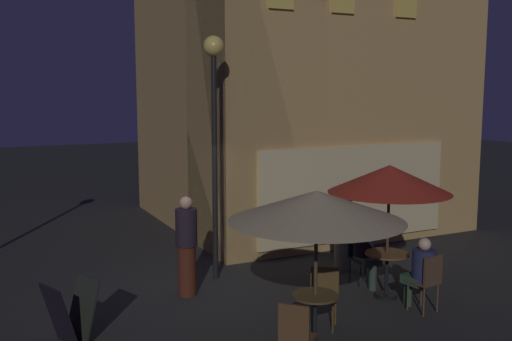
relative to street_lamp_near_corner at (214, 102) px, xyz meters
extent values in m
plane|color=#282928|center=(-0.84, -0.50, -3.29)|extent=(60.00, 60.00, 0.00)
cube|color=tan|center=(3.94, 1.79, 0.56)|extent=(6.87, 2.26, 7.71)
cube|color=tan|center=(1.63, 4.00, 0.56)|extent=(2.26, 6.69, 7.71)
cube|color=beige|center=(3.60, 0.62, -2.04)|extent=(4.81, 0.08, 2.10)
cylinder|color=black|center=(0.00, 0.00, -1.21)|extent=(0.10, 0.10, 4.17)
sphere|color=#FBD763|center=(0.00, 0.00, 0.99)|extent=(0.37, 0.37, 0.37)
cube|color=#242720|center=(-2.71, -1.69, -2.84)|extent=(0.46, 0.61, 0.87)
cube|color=black|center=(-3.04, -1.82, -2.84)|extent=(0.46, 0.61, 0.87)
cylinder|color=black|center=(2.23, -2.21, -3.28)|extent=(0.40, 0.40, 0.03)
cylinder|color=black|center=(2.23, -2.21, -2.92)|extent=(0.06, 0.06, 0.74)
cylinder|color=brown|center=(2.23, -2.21, -2.53)|extent=(0.74, 0.74, 0.03)
cylinder|color=black|center=(0.04, -3.45, -2.91)|extent=(0.06, 0.06, 0.76)
cylinder|color=#503F20|center=(0.04, -3.45, -2.52)|extent=(0.63, 0.63, 0.03)
cylinder|color=black|center=(2.23, -2.21, -3.26)|extent=(0.36, 0.36, 0.06)
cylinder|color=#4B341E|center=(2.23, -2.21, -2.18)|extent=(0.05, 0.05, 2.22)
cone|color=#A6291B|center=(2.23, -2.21, -1.25)|extent=(2.05, 2.05, 0.47)
cylinder|color=#493A29|center=(0.04, -3.45, -2.22)|extent=(0.05, 0.05, 2.15)
cone|color=tan|center=(0.04, -3.45, -1.29)|extent=(2.34, 2.34, 0.40)
cylinder|color=brown|center=(2.15, -2.85, -3.05)|extent=(0.03, 0.03, 0.47)
cylinder|color=brown|center=(2.47, -2.80, -3.05)|extent=(0.03, 0.03, 0.47)
cylinder|color=brown|center=(2.20, -3.17, -3.05)|extent=(0.03, 0.03, 0.47)
cylinder|color=brown|center=(2.52, -3.12, -3.05)|extent=(0.03, 0.03, 0.47)
cube|color=brown|center=(2.33, -2.98, -2.80)|extent=(0.46, 0.46, 0.03)
cube|color=brown|center=(2.36, -3.16, -2.56)|extent=(0.41, 0.10, 0.44)
cylinder|color=black|center=(2.41, -1.70, -3.05)|extent=(0.03, 0.03, 0.47)
cylinder|color=black|center=(2.07, -1.69, -3.05)|extent=(0.03, 0.03, 0.47)
cylinder|color=black|center=(2.42, -1.37, -3.05)|extent=(0.03, 0.03, 0.47)
cylinder|color=black|center=(2.08, -1.36, -3.05)|extent=(0.03, 0.03, 0.47)
cube|color=black|center=(2.24, -1.53, -2.80)|extent=(0.43, 0.43, 0.03)
cube|color=black|center=(2.25, -1.34, -2.56)|extent=(0.42, 0.05, 0.45)
cube|color=brown|center=(-0.53, -3.98, -2.80)|extent=(0.54, 0.54, 0.04)
cube|color=brown|center=(-0.66, -4.09, -2.55)|extent=(0.29, 0.31, 0.47)
cylinder|color=brown|center=(0.57, -3.08, -3.07)|extent=(0.03, 0.03, 0.44)
cylinder|color=brown|center=(0.31, -2.87, -3.07)|extent=(0.03, 0.03, 0.44)
cylinder|color=brown|center=(0.79, -2.82, -3.07)|extent=(0.03, 0.03, 0.44)
cylinder|color=brown|center=(0.53, -2.60, -3.07)|extent=(0.03, 0.03, 0.44)
cube|color=brown|center=(0.55, -2.84, -2.83)|extent=(0.60, 0.60, 0.04)
cube|color=brown|center=(0.67, -2.70, -2.61)|extent=(0.35, 0.31, 0.40)
cube|color=#2A4D37|center=(2.31, -2.85, -2.80)|extent=(0.42, 0.41, 0.14)
cylinder|color=#2A4D37|center=(2.29, -2.69, -3.05)|extent=(0.14, 0.14, 0.49)
cylinder|color=#222749|center=(2.33, -2.98, -2.54)|extent=(0.37, 0.37, 0.52)
sphere|color=beige|center=(2.33, -2.98, -2.19)|extent=(0.20, 0.20, 0.20)
cube|color=#314235|center=(2.24, -1.67, -2.80)|extent=(0.39, 0.37, 0.14)
cylinder|color=#314235|center=(2.24, -1.83, -3.05)|extent=(0.14, 0.14, 0.49)
cylinder|color=black|center=(2.24, -1.53, -2.51)|extent=(0.38, 0.38, 0.57)
sphere|color=brown|center=(2.24, -1.53, -2.14)|extent=(0.20, 0.20, 0.20)
cylinder|color=#502215|center=(-0.78, -0.63, -2.85)|extent=(0.32, 0.32, 0.88)
cylinder|color=black|center=(-0.78, -0.63, -2.10)|extent=(0.37, 0.37, 0.64)
sphere|color=tan|center=(-0.78, -0.63, -1.68)|extent=(0.22, 0.22, 0.22)
cylinder|color=#7B6F54|center=(2.42, -0.60, -2.83)|extent=(0.30, 0.30, 0.93)
cylinder|color=#70725B|center=(2.42, -0.60, -2.05)|extent=(0.36, 0.36, 0.63)
sphere|color=beige|center=(2.42, -0.60, -1.64)|extent=(0.20, 0.20, 0.20)
camera|label=1|loc=(-3.98, -9.85, 0.20)|focal=41.03mm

